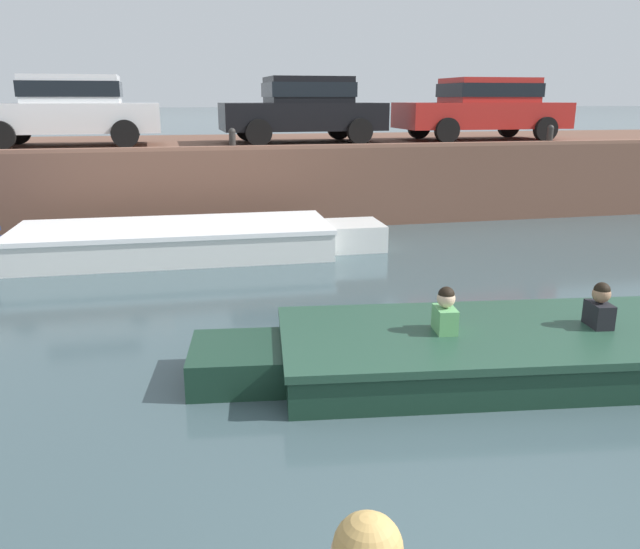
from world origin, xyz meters
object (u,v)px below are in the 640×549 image
at_px(motorboat_passing, 489,349).
at_px(mooring_bollard_mid, 232,138).
at_px(boat_moored_central_white, 191,240).
at_px(car_centre_black, 304,107).
at_px(mooring_bollard_east, 550,134).
at_px(car_right_inner_red, 484,106).
at_px(car_left_inner_white, 69,107).

distance_m(motorboat_passing, mooring_bollard_mid, 8.38).
bearing_deg(boat_moored_central_white, car_centre_black, 53.66).
xyz_separation_m(car_centre_black, mooring_bollard_east, (5.57, -1.78, -0.61)).
bearing_deg(mooring_bollard_east, motorboat_passing, -124.53).
xyz_separation_m(car_right_inner_red, mooring_bollard_east, (0.86, -1.77, -0.61)).
height_order(car_left_inner_white, car_right_inner_red, same).
height_order(car_left_inner_white, mooring_bollard_east, car_left_inner_white).
height_order(car_centre_black, mooring_bollard_east, car_centre_black).
bearing_deg(boat_moored_central_white, motorboat_passing, -62.77).
bearing_deg(car_centre_black, mooring_bollard_mid, -136.75).
xyz_separation_m(car_centre_black, car_right_inner_red, (4.72, -0.00, 0.00)).
xyz_separation_m(car_left_inner_white, car_centre_black, (5.36, -0.00, -0.00)).
bearing_deg(car_right_inner_red, car_left_inner_white, 179.99).
distance_m(car_centre_black, car_right_inner_red, 4.72).
height_order(motorboat_passing, mooring_bollard_east, mooring_bollard_east).
bearing_deg(mooring_bollard_mid, motorboat_passing, -75.90).
height_order(car_right_inner_red, mooring_bollard_mid, car_right_inner_red).
distance_m(car_centre_black, mooring_bollard_mid, 2.66).
xyz_separation_m(motorboat_passing, car_right_inner_red, (4.61, 9.72, 2.36)).
relative_size(motorboat_passing, mooring_bollard_mid, 13.32).
relative_size(boat_moored_central_white, mooring_bollard_mid, 15.10).
height_order(car_right_inner_red, mooring_bollard_east, car_right_inner_red).
bearing_deg(mooring_bollard_east, car_left_inner_white, 170.77).
relative_size(motorboat_passing, car_left_inner_white, 1.45).
distance_m(car_right_inner_red, mooring_bollard_mid, 6.87).
xyz_separation_m(boat_moored_central_white, mooring_bollard_east, (8.45, 2.14, 1.69)).
relative_size(boat_moored_central_white, mooring_bollard_east, 15.10).
relative_size(car_centre_black, mooring_bollard_mid, 8.80).
bearing_deg(car_left_inner_white, mooring_bollard_east, -9.23).
xyz_separation_m(car_left_inner_white, mooring_bollard_east, (10.93, -1.78, -0.61)).
relative_size(car_centre_black, mooring_bollard_east, 8.80).
xyz_separation_m(boat_moored_central_white, motorboat_passing, (2.99, -5.81, -0.05)).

